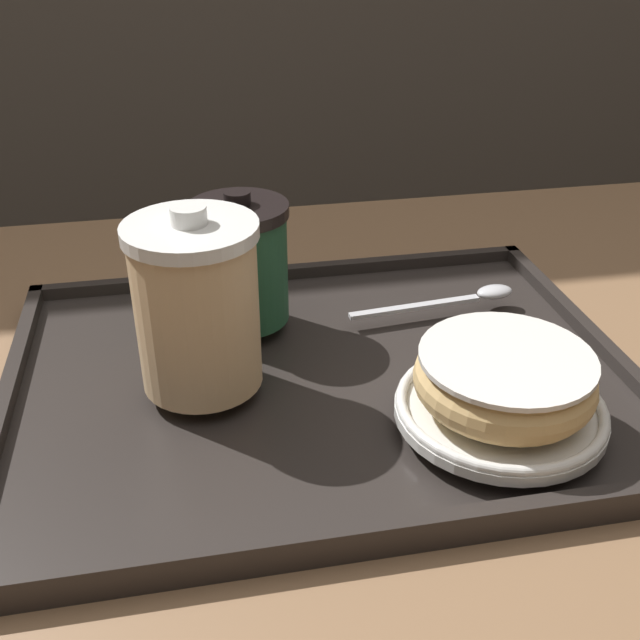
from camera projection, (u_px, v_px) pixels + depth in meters
The scene contains 7 objects.
cafe_table at pixel (343, 543), 0.68m from camera, with size 1.08×0.86×0.74m.
serving_tray at pixel (320, 380), 0.62m from camera, with size 0.50×0.38×0.02m.
coffee_cup_front at pixel (197, 305), 0.55m from camera, with size 0.10×0.10×0.14m.
coffee_cup_rear at pixel (241, 262), 0.65m from camera, with size 0.09×0.09×0.12m.
plate_with_chocolate_donut at pixel (500, 408), 0.54m from camera, with size 0.15×0.15×0.01m.
donut_chocolate_glazed at pixel (504, 378), 0.53m from camera, with size 0.13×0.13×0.04m.
spoon at pixel (470, 297), 0.70m from camera, with size 0.16×0.03×0.01m.
Camera 1 is at (-0.11, -0.48, 1.10)m, focal length 42.00 mm.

